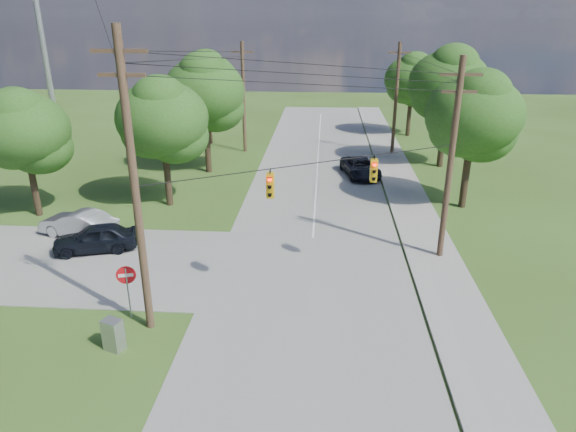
# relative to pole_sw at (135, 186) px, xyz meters

# --- Properties ---
(ground) EXTENTS (140.00, 140.00, 0.00)m
(ground) POSITION_rel_pole_sw_xyz_m (4.60, -0.40, -6.23)
(ground) COLOR #334C19
(ground) RESTS_ON ground
(main_road) EXTENTS (10.00, 100.00, 0.03)m
(main_road) POSITION_rel_pole_sw_xyz_m (6.60, 4.60, -6.21)
(main_road) COLOR gray
(main_road) RESTS_ON ground
(sidewalk_east) EXTENTS (2.60, 100.00, 0.12)m
(sidewalk_east) POSITION_rel_pole_sw_xyz_m (13.30, 4.60, -6.17)
(sidewalk_east) COLOR gray
(sidewalk_east) RESTS_ON ground
(pole_sw) EXTENTS (2.00, 0.32, 12.00)m
(pole_sw) POSITION_rel_pole_sw_xyz_m (0.00, 0.00, 0.00)
(pole_sw) COLOR brown
(pole_sw) RESTS_ON ground
(pole_ne) EXTENTS (2.00, 0.32, 10.50)m
(pole_ne) POSITION_rel_pole_sw_xyz_m (13.50, 7.60, -0.76)
(pole_ne) COLOR brown
(pole_ne) RESTS_ON ground
(pole_north_e) EXTENTS (2.00, 0.32, 10.00)m
(pole_north_e) POSITION_rel_pole_sw_xyz_m (13.50, 29.60, -1.10)
(pole_north_e) COLOR brown
(pole_north_e) RESTS_ON ground
(pole_north_w) EXTENTS (2.00, 0.32, 10.00)m
(pole_north_w) POSITION_rel_pole_sw_xyz_m (-0.40, 29.60, -1.10)
(pole_north_w) COLOR brown
(pole_north_w) RESTS_ON ground
(power_lines) EXTENTS (13.93, 29.62, 4.93)m
(power_lines) POSITION_rel_pole_sw_xyz_m (6.10, 11.14, 2.93)
(power_lines) COLOR black
(power_lines) RESTS_ON ground
(traffic_signals) EXTENTS (4.91, 3.27, 1.05)m
(traffic_signals) POSITION_rel_pole_sw_xyz_m (7.15, 4.03, -0.73)
(traffic_signals) COLOR gold
(traffic_signals) RESTS_ON ground
(tree_w_near) EXTENTS (6.00, 6.00, 8.40)m
(tree_w_near) POSITION_rel_pole_sw_xyz_m (-3.40, 14.60, -0.30)
(tree_w_near) COLOR #3C2F1E
(tree_w_near) RESTS_ON ground
(tree_w_mid) EXTENTS (6.40, 6.40, 9.22)m
(tree_w_mid) POSITION_rel_pole_sw_xyz_m (-2.40, 22.60, 0.35)
(tree_w_mid) COLOR #3C2F1E
(tree_w_mid) RESTS_ON ground
(tree_w_far) EXTENTS (6.00, 6.00, 8.73)m
(tree_w_far) POSITION_rel_pole_sw_xyz_m (-4.40, 32.60, 0.02)
(tree_w_far) COLOR #3C2F1E
(tree_w_far) RESTS_ON ground
(tree_e_near) EXTENTS (6.20, 6.20, 8.81)m
(tree_e_near) POSITION_rel_pole_sw_xyz_m (16.60, 15.60, 0.02)
(tree_e_near) COLOR #3C2F1E
(tree_e_near) RESTS_ON ground
(tree_e_mid) EXTENTS (6.60, 6.60, 9.64)m
(tree_e_mid) POSITION_rel_pole_sw_xyz_m (17.10, 25.60, 0.68)
(tree_e_mid) COLOR #3C2F1E
(tree_e_mid) RESTS_ON ground
(tree_e_far) EXTENTS (5.80, 5.80, 8.32)m
(tree_e_far) POSITION_rel_pole_sw_xyz_m (16.10, 37.60, -0.31)
(tree_e_far) COLOR #3C2F1E
(tree_e_far) RESTS_ON ground
(tree_cross_n) EXTENTS (5.60, 5.60, 7.91)m
(tree_cross_n) POSITION_rel_pole_sw_xyz_m (-11.40, 12.10, -0.63)
(tree_cross_n) COLOR #3C2F1E
(tree_cross_n) RESTS_ON ground
(car_cross_dark) EXTENTS (4.81, 3.03, 1.53)m
(car_cross_dark) POSITION_rel_pole_sw_xyz_m (-5.33, 7.03, -5.43)
(car_cross_dark) COLOR black
(car_cross_dark) RESTS_ON cross_road
(car_cross_silver) EXTENTS (4.96, 2.83, 1.55)m
(car_cross_silver) POSITION_rel_pole_sw_xyz_m (-7.14, 8.90, -5.42)
(car_cross_silver) COLOR #AAACB1
(car_cross_silver) RESTS_ON cross_road
(car_main_north) EXTENTS (3.45, 5.55, 1.43)m
(car_main_north) POSITION_rel_pole_sw_xyz_m (10.10, 22.22, -5.48)
(car_main_north) COLOR black
(car_main_north) RESTS_ON main_road
(control_cabinet) EXTENTS (0.87, 0.76, 1.32)m
(control_cabinet) POSITION_rel_pole_sw_xyz_m (-0.89, -1.65, -5.57)
(control_cabinet) COLOR #979A9D
(control_cabinet) RESTS_ON ground
(do_not_enter_sign) EXTENTS (0.81, 0.24, 2.49)m
(do_not_enter_sign) POSITION_rel_pole_sw_xyz_m (-1.05, 0.60, -4.42)
(do_not_enter_sign) COLOR #979A9D
(do_not_enter_sign) RESTS_ON ground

